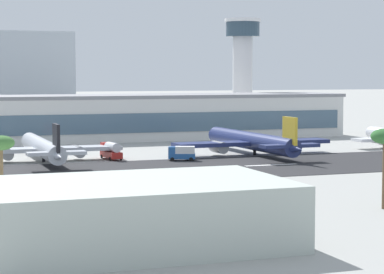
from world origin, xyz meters
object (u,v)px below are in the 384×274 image
object	(u,v)px
airliner_black_tail_gate_1	(43,148)
service_box_truck_1	(182,153)
terminal_building	(102,118)
airliner_gold_tail_gate_2	(254,142)
service_fuel_truck_2	(111,150)
control_tower	(243,63)
palm_tree_3	(1,146)
foreground_hangar	(133,214)

from	to	relation	value
airliner_black_tail_gate_1	service_box_truck_1	world-z (taller)	airliner_black_tail_gate_1
terminal_building	airliner_gold_tail_gate_2	size ratio (longest dim) A/B	3.11
airliner_black_tail_gate_1	service_fuel_truck_2	bearing A→B (deg)	-90.17
control_tower	palm_tree_3	distance (m)	177.35
service_fuel_truck_2	airliner_black_tail_gate_1	bearing A→B (deg)	84.71
service_box_truck_1	service_fuel_truck_2	xyz separation A→B (m)	(-14.12, 8.34, 0.24)
service_fuel_truck_2	palm_tree_3	size ratio (longest dim) A/B	0.79
control_tower	service_box_truck_1	xyz separation A→B (m)	(-53.88, -89.49, -21.43)
terminal_building	palm_tree_3	world-z (taller)	terminal_building
airliner_gold_tail_gate_2	service_fuel_truck_2	xyz separation A→B (m)	(-34.67, 2.22, -1.17)
airliner_black_tail_gate_1	foreground_hangar	xyz separation A→B (m)	(-5.27, -90.97, 0.72)
airliner_black_tail_gate_1	service_fuel_truck_2	size ratio (longest dim) A/B	5.18
foreground_hangar	palm_tree_3	bearing A→B (deg)	113.60
airliner_gold_tail_gate_2	service_box_truck_1	bearing A→B (deg)	104.82
control_tower	airliner_black_tail_gate_1	world-z (taller)	control_tower
airliner_black_tail_gate_1	foreground_hangar	bearing A→B (deg)	177.19
terminal_building	service_box_truck_1	size ratio (longest dim) A/B	23.17
airliner_black_tail_gate_1	service_fuel_truck_2	world-z (taller)	airliner_black_tail_gate_1
terminal_building	airliner_black_tail_gate_1	bearing A→B (deg)	-116.31
palm_tree_3	airliner_black_tail_gate_1	bearing A→B (deg)	75.57
service_box_truck_1	foreground_hangar	world-z (taller)	foreground_hangar
terminal_building	foreground_hangar	distance (m)	146.91
service_box_truck_1	terminal_building	bearing A→B (deg)	-66.41
control_tower	foreground_hangar	world-z (taller)	control_tower
palm_tree_3	foreground_hangar	world-z (taller)	palm_tree_3
airliner_gold_tail_gate_2	service_box_truck_1	size ratio (longest dim) A/B	7.45
airliner_gold_tail_gate_2	palm_tree_3	xyz separation A→B (m)	(-66.69, -62.44, 6.39)
airliner_gold_tail_gate_2	foreground_hangar	world-z (taller)	airliner_gold_tail_gate_2
service_fuel_truck_2	palm_tree_3	world-z (taller)	palm_tree_3
foreground_hangar	terminal_building	bearing A→B (deg)	77.72
terminal_building	foreground_hangar	bearing A→B (deg)	-102.28
control_tower	service_box_truck_1	size ratio (longest dim) A/B	5.97
control_tower	airliner_black_tail_gate_1	distance (m)	117.95
terminal_building	foreground_hangar	world-z (taller)	terminal_building
airliner_black_tail_gate_1	service_box_truck_1	distance (m)	30.70
airliner_black_tail_gate_1	airliner_gold_tail_gate_2	size ratio (longest dim) A/B	0.93
palm_tree_3	terminal_building	bearing A→B (deg)	70.03
terminal_building	foreground_hangar	size ratio (longest dim) A/B	4.32
terminal_building	service_fuel_truck_2	xyz separation A→B (m)	(-10.64, -52.72, -4.60)
airliner_black_tail_gate_1	palm_tree_3	size ratio (longest dim) A/B	4.08
terminal_building	service_fuel_truck_2	distance (m)	53.98
control_tower	service_box_truck_1	bearing A→B (deg)	-121.05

